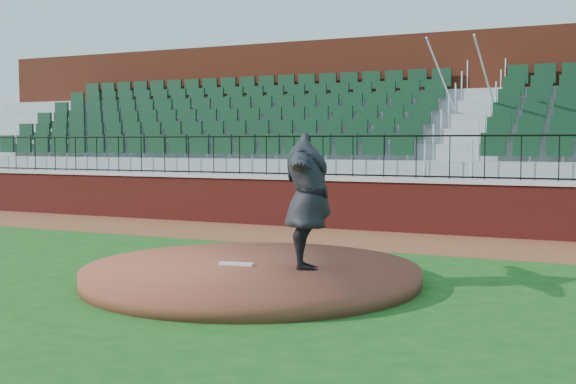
% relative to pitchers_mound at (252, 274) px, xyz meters
% --- Properties ---
extents(ground, '(90.00, 90.00, 0.00)m').
position_rel_pitchers_mound_xyz_m(ground, '(-0.04, -0.09, -0.12)').
color(ground, '#174F16').
rests_on(ground, ground).
extents(warning_track, '(34.00, 3.20, 0.01)m').
position_rel_pitchers_mound_xyz_m(warning_track, '(-0.04, 5.31, -0.12)').
color(warning_track, brown).
rests_on(warning_track, ground).
extents(field_wall, '(34.00, 0.35, 1.20)m').
position_rel_pitchers_mound_xyz_m(field_wall, '(-0.04, 6.91, 0.47)').
color(field_wall, maroon).
rests_on(field_wall, ground).
extents(wall_cap, '(34.00, 0.45, 0.10)m').
position_rel_pitchers_mound_xyz_m(wall_cap, '(-0.04, 6.91, 1.12)').
color(wall_cap, '#B7B7B7').
rests_on(wall_cap, field_wall).
extents(wall_railing, '(34.00, 0.05, 1.00)m').
position_rel_pitchers_mound_xyz_m(wall_railing, '(-0.04, 6.91, 1.67)').
color(wall_railing, black).
rests_on(wall_railing, wall_cap).
extents(seating_stands, '(34.00, 5.10, 4.60)m').
position_rel_pitchers_mound_xyz_m(seating_stands, '(-0.04, 9.64, 2.18)').
color(seating_stands, gray).
rests_on(seating_stands, ground).
extents(concourse_wall, '(34.00, 0.50, 5.50)m').
position_rel_pitchers_mound_xyz_m(concourse_wall, '(-0.04, 12.44, 2.62)').
color(concourse_wall, maroon).
rests_on(concourse_wall, ground).
extents(pitchers_mound, '(5.17, 5.17, 0.25)m').
position_rel_pitchers_mound_xyz_m(pitchers_mound, '(0.00, 0.00, 0.00)').
color(pitchers_mound, brown).
rests_on(pitchers_mound, ground).
extents(pitching_rubber, '(0.56, 0.24, 0.04)m').
position_rel_pitchers_mound_xyz_m(pitching_rubber, '(-0.25, -0.04, 0.14)').
color(pitching_rubber, white).
rests_on(pitching_rubber, pitchers_mound).
extents(pitcher, '(1.60, 2.58, 2.05)m').
position_rel_pitchers_mound_xyz_m(pitcher, '(0.89, 0.12, 1.15)').
color(pitcher, black).
rests_on(pitcher, pitchers_mound).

